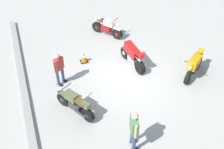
{
  "coord_description": "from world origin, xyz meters",
  "views": [
    {
      "loc": [
        -8.39,
        3.89,
        8.17
      ],
      "look_at": [
        -0.28,
        0.92,
        0.75
      ],
      "focal_mm": 43.09,
      "sensor_mm": 36.0,
      "label": 1
    }
  ],
  "objects_px": {
    "person_in_red_shirt": "(59,67)",
    "motorcycle_olive_vintage": "(75,104)",
    "person_in_green_shirt": "(134,128)",
    "traffic_cone": "(84,57)",
    "motorcycle_cream_vintage": "(107,27)",
    "motorcycle_orange_sportbike": "(194,65)",
    "motorcycle_red_sportbike": "(133,55)"
  },
  "relations": [
    {
      "from": "person_in_red_shirt",
      "to": "motorcycle_olive_vintage",
      "type": "bearing_deg",
      "value": -30.02
    },
    {
      "from": "person_in_green_shirt",
      "to": "traffic_cone",
      "type": "distance_m",
      "value": 5.38
    },
    {
      "from": "motorcycle_cream_vintage",
      "to": "person_in_green_shirt",
      "type": "bearing_deg",
      "value": -48.83
    },
    {
      "from": "motorcycle_orange_sportbike",
      "to": "person_in_green_shirt",
      "type": "bearing_deg",
      "value": -4.95
    },
    {
      "from": "motorcycle_olive_vintage",
      "to": "person_in_red_shirt",
      "type": "xyz_separation_m",
      "value": [
        1.93,
        0.18,
        0.42
      ]
    },
    {
      "from": "motorcycle_red_sportbike",
      "to": "motorcycle_cream_vintage",
      "type": "height_order",
      "value": "motorcycle_red_sportbike"
    },
    {
      "from": "person_in_red_shirt",
      "to": "person_in_green_shirt",
      "type": "xyz_separation_m",
      "value": [
        -4.18,
        -1.68,
        0.1
      ]
    },
    {
      "from": "motorcycle_red_sportbike",
      "to": "person_in_green_shirt",
      "type": "xyz_separation_m",
      "value": [
        -4.29,
        1.83,
        0.41
      ]
    },
    {
      "from": "person_in_red_shirt",
      "to": "person_in_green_shirt",
      "type": "height_order",
      "value": "person_in_green_shirt"
    },
    {
      "from": "motorcycle_orange_sportbike",
      "to": "motorcycle_cream_vintage",
      "type": "bearing_deg",
      "value": -98.32
    },
    {
      "from": "motorcycle_red_sportbike",
      "to": "motorcycle_orange_sportbike",
      "type": "distance_m",
      "value": 2.85
    },
    {
      "from": "motorcycle_cream_vintage",
      "to": "motorcycle_orange_sportbike",
      "type": "relative_size",
      "value": 1.0
    },
    {
      "from": "person_in_red_shirt",
      "to": "motorcycle_orange_sportbike",
      "type": "bearing_deg",
      "value": 39.72
    },
    {
      "from": "motorcycle_cream_vintage",
      "to": "traffic_cone",
      "type": "height_order",
      "value": "motorcycle_cream_vintage"
    },
    {
      "from": "motorcycle_olive_vintage",
      "to": "person_in_green_shirt",
      "type": "bearing_deg",
      "value": -177.47
    },
    {
      "from": "motorcycle_red_sportbike",
      "to": "motorcycle_cream_vintage",
      "type": "bearing_deg",
      "value": -4.17
    },
    {
      "from": "motorcycle_cream_vintage",
      "to": "person_in_red_shirt",
      "type": "relative_size",
      "value": 1.04
    },
    {
      "from": "motorcycle_olive_vintage",
      "to": "traffic_cone",
      "type": "height_order",
      "value": "motorcycle_olive_vintage"
    },
    {
      "from": "motorcycle_orange_sportbike",
      "to": "person_in_red_shirt",
      "type": "xyz_separation_m",
      "value": [
        1.55,
        5.82,
        0.31
      ]
    },
    {
      "from": "motorcycle_olive_vintage",
      "to": "traffic_cone",
      "type": "relative_size",
      "value": 3.31
    },
    {
      "from": "person_in_green_shirt",
      "to": "person_in_red_shirt",
      "type": "bearing_deg",
      "value": 124.92
    },
    {
      "from": "motorcycle_olive_vintage",
      "to": "motorcycle_cream_vintage",
      "type": "distance_m",
      "value": 5.87
    },
    {
      "from": "motorcycle_orange_sportbike",
      "to": "traffic_cone",
      "type": "bearing_deg",
      "value": -68.57
    },
    {
      "from": "person_in_green_shirt",
      "to": "traffic_cone",
      "type": "bearing_deg",
      "value": 106.23
    },
    {
      "from": "motorcycle_olive_vintage",
      "to": "person_in_red_shirt",
      "type": "relative_size",
      "value": 1.09
    },
    {
      "from": "motorcycle_red_sportbike",
      "to": "motorcycle_olive_vintage",
      "type": "relative_size",
      "value": 1.12
    },
    {
      "from": "motorcycle_red_sportbike",
      "to": "person_in_red_shirt",
      "type": "relative_size",
      "value": 1.22
    },
    {
      "from": "motorcycle_orange_sportbike",
      "to": "person_in_red_shirt",
      "type": "relative_size",
      "value": 1.04
    },
    {
      "from": "motorcycle_red_sportbike",
      "to": "traffic_cone",
      "type": "xyz_separation_m",
      "value": [
        1.03,
        2.13,
        -0.33
      ]
    },
    {
      "from": "person_in_green_shirt",
      "to": "motorcycle_orange_sportbike",
      "type": "bearing_deg",
      "value": 45.46
    },
    {
      "from": "motorcycle_cream_vintage",
      "to": "motorcycle_orange_sportbike",
      "type": "distance_m",
      "value": 5.29
    },
    {
      "from": "motorcycle_cream_vintage",
      "to": "person_in_green_shirt",
      "type": "relative_size",
      "value": 0.96
    }
  ]
}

